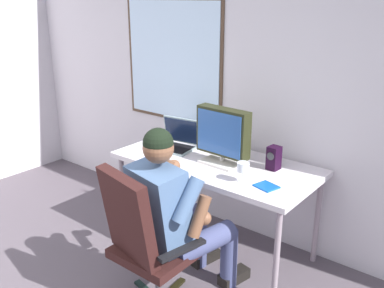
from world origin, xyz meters
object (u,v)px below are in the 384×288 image
Objects in this scene: office_chair at (143,237)px; crt_monitor at (223,134)px; desk at (215,168)px; person_seated at (177,212)px; wine_glass at (243,168)px; desk_speaker at (274,158)px; cd_case at (266,186)px; laptop at (177,140)px.

crt_monitor is (-0.04, 0.90, 0.43)m from office_chair.
person_seated reaches higher than desk.
person_seated reaches higher than crt_monitor.
desk is 10.99× the size of wine_glass.
person_seated is at bearing 79.70° from office_chair.
cd_case is at bearing -69.09° from desk_speaker.
person_seated reaches higher than cd_case.
desk_speaker is (0.28, 0.77, 0.21)m from person_seated.
desk is at bearing -7.47° from laptop.
laptop is at bearing 172.53° from desk.
office_chair is at bearing -100.30° from person_seated.
person_seated is at bearing -117.35° from wine_glass.
office_chair reaches higher than wine_glass.
desk_speaker is (0.87, 0.07, 0.03)m from laptop.
cd_case is at bearing -17.57° from desk.
laptop is (-0.51, 0.06, -0.17)m from crt_monitor.
office_chair is at bearing -107.44° from desk_speaker.
crt_monitor is at bearing -1.43° from desk.
desk is 8.93× the size of desk_speaker.
laptop is (-0.59, 0.69, 0.19)m from person_seated.
crt_monitor reaches higher than wine_glass.
crt_monitor is at bearing -6.73° from laptop.
crt_monitor is at bearing 160.47° from cd_case.
desk_speaker is (0.32, 1.03, 0.29)m from office_chair.
office_chair is (0.10, -0.90, -0.15)m from desk.
person_seated is 0.73m from crt_monitor.
person_seated is 3.32× the size of laptop.
crt_monitor is at bearing 147.20° from wine_glass.
desk is 0.66m from person_seated.
person_seated is 0.93m from laptop.
laptop reaches higher than wine_glass.
crt_monitor is at bearing -159.68° from desk_speaker.
person_seated reaches higher than desk_speaker.
desk is at bearing 96.41° from office_chair.
wine_glass is 0.81× the size of desk_speaker.
crt_monitor reaches higher than laptop.
cd_case is at bearing 58.81° from office_chair.
desk_speaker is at bearing 81.11° from wine_glass.
crt_monitor is 1.18× the size of laptop.
desk_speaker is at bearing 70.21° from person_seated.
laptop is 2.11× the size of desk_speaker.
office_chair is 5.74× the size of desk_speaker.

